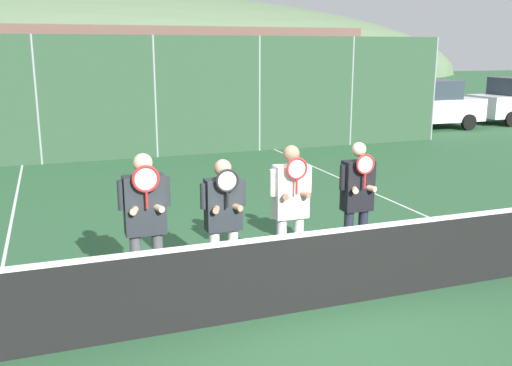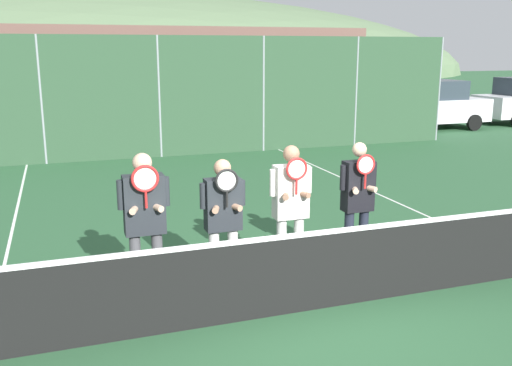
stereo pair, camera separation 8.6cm
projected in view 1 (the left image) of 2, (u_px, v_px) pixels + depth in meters
ground_plane at (316, 309)px, 6.72m from camera, size 120.00×120.00×0.00m
hill_distant at (74, 76)px, 63.45m from camera, size 94.02×52.23×18.28m
clubhouse_building at (127, 76)px, 22.95m from camera, size 18.15×5.50×3.80m
fence_back at (155, 97)px, 15.76m from camera, size 18.53×0.06×3.36m
tennis_net at (317, 269)px, 6.60m from camera, size 9.61×0.09×1.07m
court_line_left_sideline at (4, 259)px, 8.28m from camera, size 0.05×16.00×0.01m
court_line_right_sideline at (419, 213)px, 10.64m from camera, size 0.05×16.00×0.01m
player_leftmost at (145, 216)px, 6.61m from camera, size 0.60×0.34×1.84m
player_center_left at (224, 215)px, 6.98m from camera, size 0.57×0.34×1.70m
player_center_right at (291, 202)px, 7.30m from camera, size 0.57×0.34×1.81m
player_rightmost at (357, 198)px, 7.67m from camera, size 0.54×0.34×1.79m
car_left_of_center at (140, 114)px, 18.44m from camera, size 4.61×2.00×1.83m
car_center at (294, 110)px, 19.75m from camera, size 4.56×1.99×1.82m
car_right_of_center at (420, 104)px, 21.60m from camera, size 4.69×2.05×1.84m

